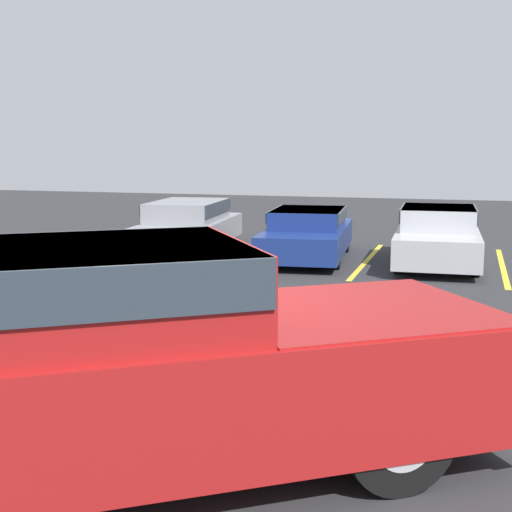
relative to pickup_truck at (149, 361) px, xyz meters
name	(u,v)px	position (x,y,z in m)	size (l,w,h in m)	color
ground_plane	(167,434)	(-0.20, 0.77, -0.96)	(60.00, 60.00, 0.00)	#2D2D30
stall_stripe_a	(134,249)	(-5.78, 11.37, -0.95)	(0.12, 5.31, 0.01)	yellow
stall_stripe_b	(245,255)	(-2.79, 11.37, -0.95)	(0.12, 5.31, 0.01)	yellow
stall_stripe_c	(367,260)	(0.20, 11.37, -0.95)	(0.12, 5.31, 0.01)	yellow
stall_stripe_d	(503,267)	(3.19, 11.37, -0.95)	(0.12, 5.31, 0.01)	yellow
pickup_truck	(149,361)	(0.00, 0.00, 0.00)	(6.12, 5.12, 1.92)	#A51919
parked_sedan_a	(187,225)	(-4.36, 11.49, -0.28)	(2.23, 4.94, 1.26)	gray
parked_sedan_b	(308,232)	(-1.19, 11.24, -0.33)	(2.17, 4.51, 1.17)	navy
parked_sedan_c	(438,234)	(1.78, 11.20, -0.27)	(1.92, 4.31, 1.30)	#B7BABF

